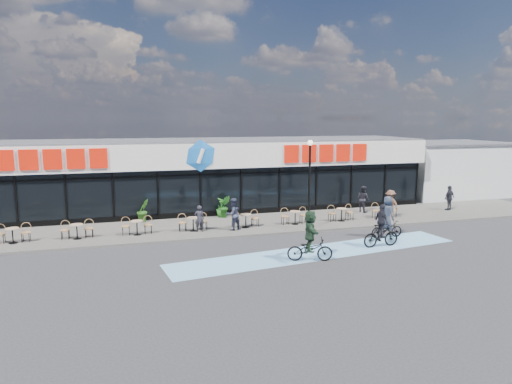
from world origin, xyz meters
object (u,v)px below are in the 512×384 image
pedestrian_c (449,198)px  patron_right (233,214)px  pedestrian_b (363,199)px  potted_plant_left (143,210)px  potted_plant_mid (221,208)px  cyclist_b (387,222)px  patron_left (199,219)px  lamp_post (310,176)px  potted_plant_right (224,206)px  pedestrian_a (390,204)px  cyclist_a (381,230)px

pedestrian_c → patron_right: bearing=-13.4°
pedestrian_b → potted_plant_left: bearing=68.5°
potted_plant_mid → pedestrian_c: size_ratio=0.72×
potted_plant_left → pedestrian_c: 19.25m
cyclist_b → patron_right: bearing=155.2°
pedestrian_b → cyclist_b: 5.97m
potted_plant_mid → patron_left: 3.74m
lamp_post → potted_plant_mid: size_ratio=4.12×
potted_plant_left → patron_left: 4.26m
potted_plant_mid → potted_plant_right: potted_plant_right is taller
lamp_post → potted_plant_left: size_ratio=3.62×
pedestrian_a → pedestrian_c: size_ratio=1.05×
pedestrian_a → cyclist_a: (-3.69, -5.07, -0.14)m
pedestrian_b → pedestrian_c: size_ratio=1.05×
patron_left → pedestrian_a: (11.47, 0.23, 0.13)m
pedestrian_a → patron_left: bearing=-109.1°
potted_plant_left → patron_right: bearing=-36.8°
cyclist_a → patron_left: bearing=148.1°
pedestrian_c → cyclist_a: 10.53m
potted_plant_left → cyclist_a: cyclist_a is taller
lamp_post → cyclist_a: (2.06, -3.81, -2.16)m
potted_plant_mid → cyclist_a: (5.93, -8.09, 0.12)m
cyclist_b → pedestrian_c: bearing=31.8°
potted_plant_left → patron_left: patron_left is taller
patron_right → cyclist_b: cyclist_b is taller
patron_left → pedestrian_c: 16.45m
potted_plant_mid → pedestrian_b: 8.99m
potted_plant_right → cyclist_a: size_ratio=0.65×
lamp_post → pedestrian_b: bearing=33.0°
lamp_post → potted_plant_mid: 6.20m
lamp_post → pedestrian_b: 6.37m
lamp_post → potted_plant_right: lamp_post is taller
patron_left → pedestrian_b: 11.02m
potted_plant_left → cyclist_b: cyclist_b is taller
lamp_post → pedestrian_a: bearing=12.4°
cyclist_a → cyclist_b: cyclist_b is taller
pedestrian_c → cyclist_a: bearing=16.6°
lamp_post → patron_right: size_ratio=2.77×
pedestrian_a → cyclist_b: 4.43m
potted_plant_right → pedestrian_a: 9.91m
potted_plant_right → pedestrian_a: pedestrian_a is taller
potted_plant_mid → patron_left: bearing=-119.7°
pedestrian_a → pedestrian_c: pedestrian_a is taller
potted_plant_left → potted_plant_right: 4.73m
potted_plant_left → cyclist_a: bearing=-37.7°
potted_plant_mid → cyclist_b: bearing=-43.1°
patron_left → pedestrian_b: size_ratio=0.84×
potted_plant_right → pedestrian_c: bearing=-7.6°
potted_plant_left → pedestrian_a: size_ratio=0.78×
pedestrian_a → pedestrian_b: pedestrian_a is taller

